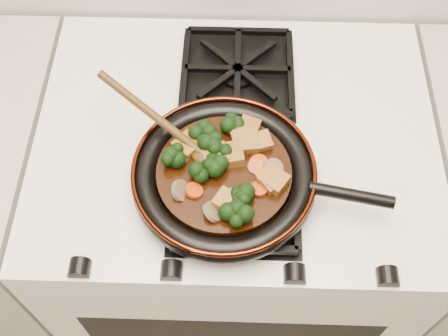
{
  "coord_description": "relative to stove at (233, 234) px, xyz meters",
  "views": [
    {
      "loc": [
        -0.0,
        1.08,
        1.77
      ],
      "look_at": [
        -0.02,
        1.57,
        0.97
      ],
      "focal_mm": 45.0,
      "sensor_mm": 36.0,
      "label": 1
    }
  ],
  "objects": [
    {
      "name": "mushroom_slice_0",
      "position": [
        -0.09,
        -0.16,
        0.52
      ],
      "size": [
        0.03,
        0.04,
        0.03
      ],
      "primitive_type": "cylinder",
      "rotation": [
        0.99,
        0.0,
        1.38
      ],
      "color": "brown",
      "rests_on": "braising_sauce"
    },
    {
      "name": "tofu_cube_9",
      "position": [
        -0.03,
        -0.1,
        0.52
      ],
      "size": [
        0.05,
        0.05,
        0.03
      ],
      "primitive_type": "cube",
      "rotation": [
        -0.08,
        0.04,
        1.91
      ],
      "color": "brown",
      "rests_on": "braising_sauce"
    },
    {
      "name": "carrot_coin_2",
      "position": [
        0.04,
        -0.15,
        0.51
      ],
      "size": [
        0.03,
        0.03,
        0.01
      ],
      "primitive_type": "cylinder",
      "rotation": [
        0.01,
        -0.05,
        0.0
      ],
      "color": "#B63105",
      "rests_on": "braising_sauce"
    },
    {
      "name": "broccoli_floret_6",
      "position": [
        -0.05,
        -0.12,
        0.52
      ],
      "size": [
        0.08,
        0.08,
        0.06
      ],
      "primitive_type": null,
      "rotation": [
        0.15,
        0.02,
        2.07
      ],
      "color": "black",
      "rests_on": "braising_sauce"
    },
    {
      "name": "broccoli_floret_4",
      "position": [
        -0.05,
        -0.07,
        0.52
      ],
      "size": [
        0.09,
        0.09,
        0.07
      ],
      "primitive_type": null,
      "rotation": [
        0.06,
        -0.2,
        0.49
      ],
      "color": "black",
      "rests_on": "braising_sauce"
    },
    {
      "name": "tofu_cube_7",
      "position": [
        -0.01,
        -0.18,
        0.52
      ],
      "size": [
        0.05,
        0.05,
        0.02
      ],
      "primitive_type": "cube",
      "rotation": [
        0.04,
        -0.01,
        1.03
      ],
      "color": "brown",
      "rests_on": "braising_sauce"
    },
    {
      "name": "carrot_coin_0",
      "position": [
        0.03,
        -0.11,
        0.51
      ],
      "size": [
        0.03,
        0.03,
        0.02
      ],
      "primitive_type": "cylinder",
      "rotation": [
        0.3,
        -0.17,
        0.0
      ],
      "color": "#B63105",
      "rests_on": "braising_sauce"
    },
    {
      "name": "tofu_cube_8",
      "position": [
        -0.01,
        -0.09,
        0.52
      ],
      "size": [
        0.05,
        0.05,
        0.03
      ],
      "primitive_type": "cube",
      "rotation": [
        -0.07,
        -0.12,
        0.17
      ],
      "color": "brown",
      "rests_on": "braising_sauce"
    },
    {
      "name": "stove",
      "position": [
        0.0,
        0.0,
        0.0
      ],
      "size": [
        0.76,
        0.6,
        0.9
      ],
      "primitive_type": "cube",
      "color": "white",
      "rests_on": "ground"
    },
    {
      "name": "carrot_coin_1",
      "position": [
        -0.07,
        -0.16,
        0.51
      ],
      "size": [
        0.03,
        0.03,
        0.02
      ],
      "primitive_type": "cylinder",
      "rotation": [
        -0.07,
        0.3,
        0.0
      ],
      "color": "#B63105",
      "rests_on": "braising_sauce"
    },
    {
      "name": "skillet",
      "position": [
        -0.02,
        -0.12,
        0.49
      ],
      "size": [
        0.44,
        0.32,
        0.05
      ],
      "rotation": [
        0.0,
        0.0,
        -0.18
      ],
      "color": "black",
      "rests_on": "burner_grate_front"
    },
    {
      "name": "tofu_cube_1",
      "position": [
        0.06,
        -0.14,
        0.52
      ],
      "size": [
        0.06,
        0.06,
        0.03
      ],
      "primitive_type": "cube",
      "rotation": [
        -0.02,
        -0.02,
        2.52
      ],
      "color": "brown",
      "rests_on": "braising_sauce"
    },
    {
      "name": "carrot_coin_4",
      "position": [
        0.07,
        -0.13,
        0.51
      ],
      "size": [
        0.03,
        0.03,
        0.02
      ],
      "primitive_type": "cylinder",
      "rotation": [
        -0.02,
        0.26,
        0.0
      ],
      "color": "#B63105",
      "rests_on": "braising_sauce"
    },
    {
      "name": "broccoli_floret_3",
      "position": [
        -0.01,
        -0.03,
        0.52
      ],
      "size": [
        0.07,
        0.07,
        0.06
      ],
      "primitive_type": null,
      "rotation": [
        -0.18,
        0.09,
        0.1
      ],
      "color": "black",
      "rests_on": "braising_sauce"
    },
    {
      "name": "tofu_cube_0",
      "position": [
        0.04,
        -0.06,
        0.52
      ],
      "size": [
        0.05,
        0.05,
        0.02
      ],
      "primitive_type": "cube",
      "rotation": [
        0.12,
        -0.02,
        0.32
      ],
      "color": "brown",
      "rests_on": "braising_sauce"
    },
    {
      "name": "broccoli_floret_8",
      "position": [
        -0.06,
        -0.04,
        0.52
      ],
      "size": [
        0.07,
        0.07,
        0.07
      ],
      "primitive_type": null,
      "rotation": [
        -0.2,
        0.22,
        3.11
      ],
      "color": "black",
      "rests_on": "braising_sauce"
    },
    {
      "name": "mushroom_slice_1",
      "position": [
        -0.1,
        -0.09,
        0.52
      ],
      "size": [
        0.04,
        0.04,
        0.02
      ],
      "primitive_type": "cylinder",
      "rotation": [
        0.6,
        0.0,
        0.38
      ],
      "color": "brown",
      "rests_on": "braising_sauce"
    },
    {
      "name": "tofu_cube_3",
      "position": [
        0.02,
        -0.07,
        0.52
      ],
      "size": [
        0.05,
        0.05,
        0.03
      ],
      "primitive_type": "cube",
      "rotation": [
        -0.08,
        -0.06,
        1.66
      ],
      "color": "brown",
      "rests_on": "braising_sauce"
    },
    {
      "name": "broccoli_floret_0",
      "position": [
        0.01,
        -0.18,
        0.52
      ],
      "size": [
        0.08,
        0.08,
        0.06
      ],
      "primitive_type": null,
      "rotation": [
        0.03,
        -0.04,
        1.28
      ],
      "color": "black",
      "rests_on": "braising_sauce"
    },
    {
      "name": "tofu_cube_10",
      "position": [
        0.02,
        -0.03,
        0.52
      ],
      "size": [
        0.05,
        0.05,
        0.03
      ],
      "primitive_type": "cube",
      "rotation": [
        0.12,
        0.08,
        1.28
      ],
      "color": "brown",
      "rests_on": "braising_sauce"
    },
    {
      "name": "tofu_cube_4",
      "position": [
        -0.08,
        -0.08,
        0.52
      ],
      "size": [
        0.06,
        0.06,
        0.03
      ],
      "primitive_type": "cube",
      "rotation": [
        0.06,
        -0.04,
        2.46
      ],
      "color": "brown",
      "rests_on": "braising_sauce"
    },
    {
      "name": "mushroom_slice_3",
      "position": [
        -0.04,
        -0.2,
        0.52
      ],
      "size": [
        0.04,
        0.04,
        0.03
      ],
      "primitive_type": "cylinder",
      "rotation": [
        0.84,
        0.0,
        1.89
      ],
      "color": "brown",
      "rests_on": "braising_sauce"
    },
    {
      "name": "broccoli_floret_1",
      "position": [
        -0.03,
        -0.1,
        0.52
      ],
      "size": [
        0.08,
        0.09,
        0.07
      ],
      "primitive_type": null,
      "rotation": [
        0.23,
        -0.23,
        1.01
      ],
      "color": "black",
      "rests_on": "braising_sauce"
    },
    {
      "name": "tofu_cube_5",
      "position": [
        0.01,
        -0.05,
        0.52
      ],
      "size": [
        0.05,
        0.05,
        0.02
      ],
      "primitive_type": "cube",
      "rotation": [
        0.01,
        -0.07,
        0.34
      ],
      "color": "brown",
      "rests_on": "braising_sauce"
    },
    {
      "name": "mushroom_slice_4",
      "position": [
        -0.1,
        -0.1,
        0.52
      ],
      "size": [
        0.04,
        0.04,
        0.03
      ],
      "primitive_type": "cylinder",
      "rotation": [
        0.79,
        0.0,
        2.92
      ],
      "color": "brown",
      "rests_on": "braising_sauce"
    },
    {
      "name": "broccoli_floret_7",
      "position": [
        -0.11,
        -0.1,
        0.52
      ],
      "size": [
        0.09,
        0.08,
        0.06
      ],
      "primitive_type": null,
      "rotation": [
        -0.01,
        -0.07,
        0.56
      ],
      "color": "black",
      "rests_on": "braising_sauce"
    },
    {
      "name": "broccoli_floret_2",
      "position": [
        -0.04,
        -0.12,
        0.52
      ],
      "size": [
        0.08,
        0.08,
        0.07
      ],
      "primitive_type": null,
      "rotation": [
        0.1,
        0.2,
        0.31
      ],
      "color": "black",
      "rests_on": "braising_sauce"
    },
    {
      "name": "broccoli_floret_9",
      "position": [
        0.0,
        -0.21,
        0.52
      ],
      "size": [
        0.08,
        0.07,
        0.06
      ],
      "primitive_type": null,
      "rotation": [
        -0.07,
        0.18,
        2.98
      ],
      "color": "black",
      "rests_on": "braising_sauce"
    },
    {
      "name": "tofu_cube_6",
      "position": [
        0.06,
        -0.14,
        0.52
      ],
      "size": [
        0.06,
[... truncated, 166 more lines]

